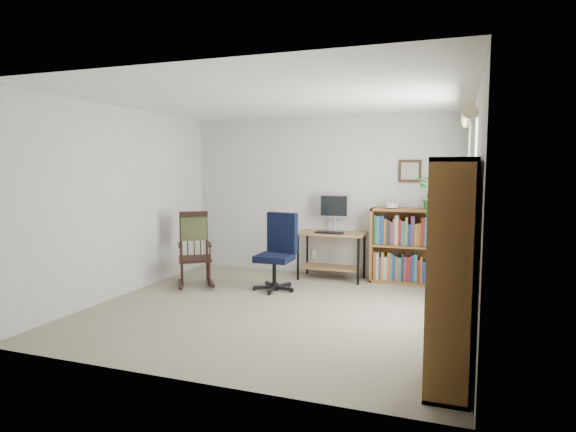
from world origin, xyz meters
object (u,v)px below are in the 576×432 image
at_px(tall_bookshelf, 451,274).
at_px(desk, 331,256).
at_px(rocking_chair, 195,249).
at_px(office_chair, 274,252).
at_px(low_bookshelf, 407,246).

bearing_deg(tall_bookshelf, desk, 118.75).
height_order(rocking_chair, tall_bookshelf, tall_bookshelf).
bearing_deg(office_chair, tall_bookshelf, -33.85).
bearing_deg(low_bookshelf, office_chair, -147.99).
height_order(office_chair, low_bookshelf, low_bookshelf).
relative_size(rocking_chair, low_bookshelf, 0.98).
height_order(office_chair, rocking_chair, office_chair).
bearing_deg(rocking_chair, low_bookshelf, -10.34).
bearing_deg(tall_bookshelf, rocking_chair, 148.58).
distance_m(rocking_chair, tall_bookshelf, 3.98).
bearing_deg(low_bookshelf, desk, -173.59).
relative_size(desk, rocking_chair, 0.92).
height_order(desk, tall_bookshelf, tall_bookshelf).
bearing_deg(tall_bookshelf, office_chair, 135.62).
relative_size(desk, low_bookshelf, 0.91).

